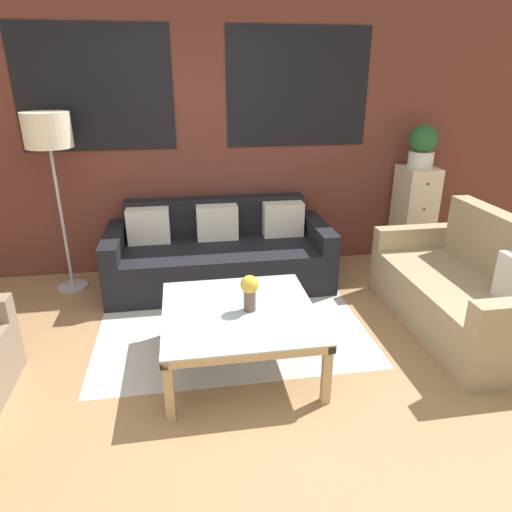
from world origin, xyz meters
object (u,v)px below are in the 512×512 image
at_px(coffee_table, 239,317).
at_px(floor_lamp, 48,138).
at_px(settee_vintage, 465,293).
at_px(drawer_cabinet, 413,216).
at_px(potted_plant, 422,145).
at_px(flower_vase, 250,290).
at_px(couch_dark, 219,255).

distance_m(coffee_table, floor_lamp, 2.33).
bearing_deg(floor_lamp, settee_vintage, -21.30).
bearing_deg(drawer_cabinet, potted_plant, 90.00).
height_order(drawer_cabinet, flower_vase, drawer_cabinet).
relative_size(couch_dark, floor_lamp, 1.29).
xyz_separation_m(couch_dark, drawer_cabinet, (2.10, 0.21, 0.23)).
bearing_deg(settee_vintage, coffee_table, -172.99).
relative_size(settee_vintage, flower_vase, 6.36).
bearing_deg(coffee_table, settee_vintage, 7.01).
relative_size(floor_lamp, drawer_cabinet, 1.57).
distance_m(settee_vintage, flower_vase, 1.81).
relative_size(couch_dark, coffee_table, 2.03).
height_order(couch_dark, coffee_table, couch_dark).
bearing_deg(settee_vintage, couch_dark, 147.54).
relative_size(couch_dark, potted_plant, 4.99).
distance_m(settee_vintage, drawer_cabinet, 1.43).
distance_m(couch_dark, coffee_table, 1.42).
bearing_deg(floor_lamp, couch_dark, -3.87).
height_order(floor_lamp, drawer_cabinet, floor_lamp).
relative_size(coffee_table, drawer_cabinet, 1.00).
bearing_deg(floor_lamp, potted_plant, 1.78).
xyz_separation_m(couch_dark, settee_vintage, (1.86, -1.18, 0.03)).
height_order(couch_dark, potted_plant, potted_plant).
bearing_deg(settee_vintage, flower_vase, -172.36).
xyz_separation_m(couch_dark, floor_lamp, (-1.42, 0.10, 1.14)).
bearing_deg(potted_plant, floor_lamp, -178.22).
xyz_separation_m(settee_vintage, flower_vase, (-1.78, -0.24, 0.28)).
bearing_deg(couch_dark, potted_plant, 5.60).
height_order(couch_dark, settee_vintage, settee_vintage).
xyz_separation_m(coffee_table, drawer_cabinet, (2.08, 1.62, 0.14)).
distance_m(settee_vintage, floor_lamp, 3.70).
relative_size(drawer_cabinet, flower_vase, 4.07).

